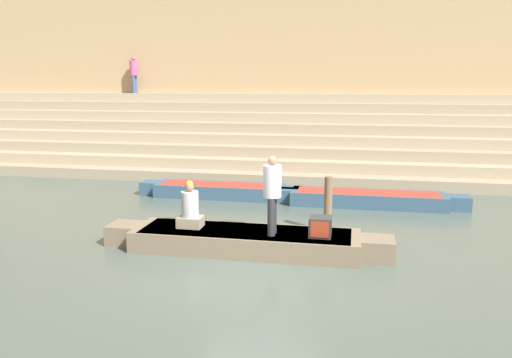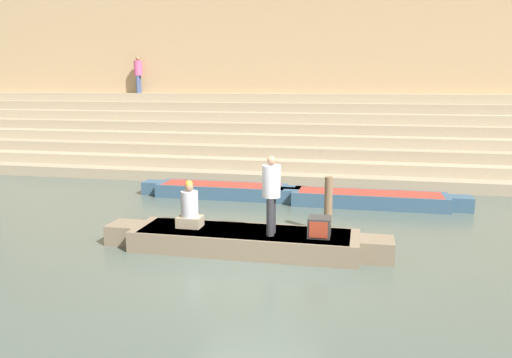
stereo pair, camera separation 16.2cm
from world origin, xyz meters
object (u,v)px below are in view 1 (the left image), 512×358
moored_boat_distant (220,190)px  mooring_post (328,205)px  rowboat_main (245,240)px  person_standing (272,190)px  person_on_steps (134,72)px  tv_set (320,227)px  person_rowing (190,209)px  moored_boat_shore (367,198)px

moored_boat_distant → mooring_post: size_ratio=3.81×
rowboat_main → person_standing: bearing=-11.2°
person_standing → person_on_steps: 15.62m
person_standing → moored_boat_distant: person_standing is taller
moored_boat_distant → tv_set: bearing=-50.5°
tv_set → rowboat_main: bearing=-177.8°
rowboat_main → mooring_post: size_ratio=4.55×
tv_set → person_on_steps: (-9.74, 12.62, 3.40)m
tv_set → moored_boat_distant: bearing=130.5°
moored_boat_distant → mooring_post: (3.55, -3.17, 0.46)m
person_rowing → tv_set: bearing=-8.0°
moored_boat_shore → mooring_post: 3.10m
rowboat_main → person_rowing: bearing=179.1°
mooring_post → tv_set: bearing=-91.9°
moored_boat_distant → person_on_steps: 10.60m
tv_set → person_on_steps: size_ratio=0.27×
person_rowing → moored_boat_shore: person_rowing is taller
rowboat_main → person_standing: person_standing is taller
tv_set → person_rowing: bearing=-177.3°
rowboat_main → mooring_post: 2.42m
rowboat_main → person_on_steps: size_ratio=3.65×
moored_boat_shore → moored_boat_distant: (-4.55, 0.27, 0.00)m
rowboat_main → person_rowing: 1.38m
moored_boat_distant → moored_boat_shore: bearing=0.9°
person_standing → person_on_steps: (-8.74, 12.67, 2.67)m
moored_boat_distant → person_on_steps: size_ratio=3.06×
moored_boat_shore → rowboat_main: bearing=-124.9°
rowboat_main → person_rowing: size_ratio=5.99×
moored_boat_shore → mooring_post: (-1.00, -2.90, 0.46)m
person_standing → moored_boat_distant: bearing=127.2°
tv_set → person_on_steps: 16.30m
tv_set → mooring_post: size_ratio=0.34×
person_standing → moored_boat_shore: 5.29m
moored_boat_distant → person_rowing: bearing=-78.0°
moored_boat_distant → person_standing: bearing=-59.2°
tv_set → moored_boat_shore: tv_set is taller
rowboat_main → person_on_steps: 15.42m
person_rowing → tv_set: 2.85m
moored_boat_distant → person_on_steps: bearing=133.5°
person_standing → moored_boat_distant: 5.71m
person_standing → tv_set: bearing=13.3°
rowboat_main → moored_boat_distant: 5.22m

